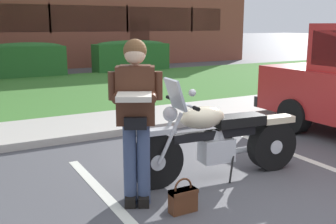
{
  "coord_description": "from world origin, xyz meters",
  "views": [
    {
      "loc": [
        -3.08,
        -2.83,
        1.83
      ],
      "look_at": [
        -0.85,
        1.15,
        0.85
      ],
      "focal_mm": 43.22,
      "sensor_mm": 36.0,
      "label": 1
    }
  ],
  "objects_px": {
    "hedge_center_left": "(27,59)",
    "rider_person": "(136,110)",
    "brick_building": "(30,21)",
    "handbag": "(183,198)",
    "hedge_center_right": "(131,55)",
    "motorcycle": "(224,139)"
  },
  "relations": [
    {
      "from": "hedge_center_left",
      "to": "rider_person",
      "type": "bearing_deg",
      "value": -95.07
    },
    {
      "from": "rider_person",
      "to": "brick_building",
      "type": "height_order",
      "value": "brick_building"
    },
    {
      "from": "brick_building",
      "to": "rider_person",
      "type": "bearing_deg",
      "value": -97.77
    },
    {
      "from": "handbag",
      "to": "hedge_center_left",
      "type": "distance_m",
      "value": 11.77
    },
    {
      "from": "rider_person",
      "to": "hedge_center_right",
      "type": "distance_m",
      "value": 12.42
    },
    {
      "from": "brick_building",
      "to": "motorcycle",
      "type": "bearing_deg",
      "value": -93.83
    },
    {
      "from": "motorcycle",
      "to": "brick_building",
      "type": "bearing_deg",
      "value": 86.17
    },
    {
      "from": "motorcycle",
      "to": "rider_person",
      "type": "distance_m",
      "value": 1.36
    },
    {
      "from": "handbag",
      "to": "hedge_center_left",
      "type": "relative_size",
      "value": 0.14
    },
    {
      "from": "motorcycle",
      "to": "hedge_center_right",
      "type": "bearing_deg",
      "value": 71.28
    },
    {
      "from": "handbag",
      "to": "hedge_center_right",
      "type": "distance_m",
      "value": 12.66
    },
    {
      "from": "motorcycle",
      "to": "handbag",
      "type": "xyz_separation_m",
      "value": [
        -0.93,
        -0.58,
        -0.34
      ]
    },
    {
      "from": "handbag",
      "to": "hedge_center_right",
      "type": "xyz_separation_m",
      "value": [
        4.71,
        11.74,
        0.51
      ]
    },
    {
      "from": "handbag",
      "to": "brick_building",
      "type": "height_order",
      "value": "brick_building"
    },
    {
      "from": "handbag",
      "to": "rider_person",
      "type": "bearing_deg",
      "value": 129.5
    },
    {
      "from": "handbag",
      "to": "hedge_center_right",
      "type": "relative_size",
      "value": 0.12
    },
    {
      "from": "rider_person",
      "to": "handbag",
      "type": "xyz_separation_m",
      "value": [
        0.32,
        -0.39,
        -0.86
      ]
    },
    {
      "from": "motorcycle",
      "to": "handbag",
      "type": "bearing_deg",
      "value": -147.89
    },
    {
      "from": "rider_person",
      "to": "hedge_center_right",
      "type": "height_order",
      "value": "rider_person"
    },
    {
      "from": "motorcycle",
      "to": "brick_building",
      "type": "distance_m",
      "value": 17.67
    },
    {
      "from": "hedge_center_left",
      "to": "hedge_center_right",
      "type": "height_order",
      "value": "same"
    },
    {
      "from": "handbag",
      "to": "brick_building",
      "type": "distance_m",
      "value": 18.36
    }
  ]
}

